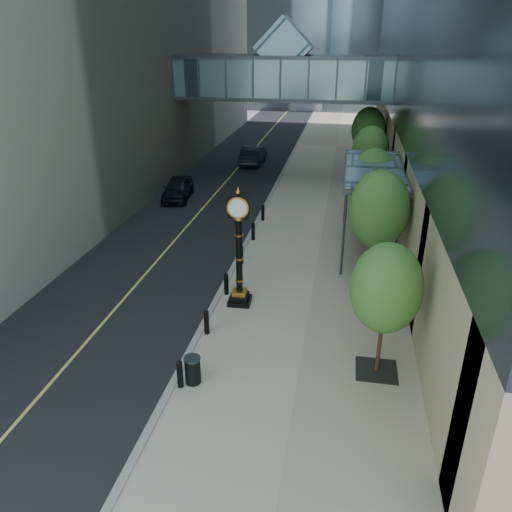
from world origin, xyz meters
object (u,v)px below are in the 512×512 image
(street_clock, at_px, (239,257))
(car_far, at_px, (253,155))
(pedestrian, at_px, (393,273))
(car_near, at_px, (178,188))
(trash_bin, at_px, (193,371))

(street_clock, relative_size, car_far, 1.03)
(street_clock, bearing_deg, pedestrian, 19.60)
(car_near, bearing_deg, pedestrian, -46.31)
(street_clock, xyz_separation_m, car_near, (-7.31, 13.72, -1.47))
(street_clock, distance_m, trash_bin, 5.72)
(trash_bin, bearing_deg, car_far, 96.88)
(trash_bin, xyz_separation_m, car_far, (-3.62, 30.00, 0.30))
(trash_bin, relative_size, car_near, 0.21)
(car_near, distance_m, car_far, 11.33)
(street_clock, bearing_deg, trash_bin, -96.24)
(car_near, height_order, car_far, car_far)
(trash_bin, bearing_deg, street_clock, 85.75)
(pedestrian, height_order, car_far, car_far)
(trash_bin, height_order, pedestrian, pedestrian)
(street_clock, relative_size, trash_bin, 5.53)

